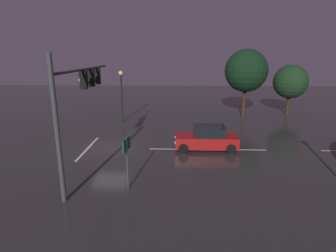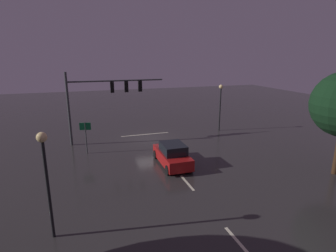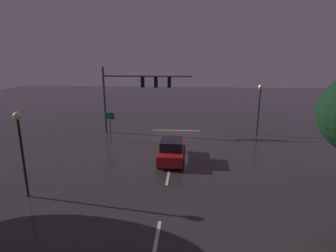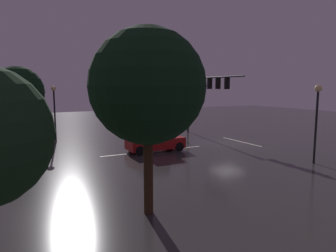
# 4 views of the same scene
# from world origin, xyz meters

# --- Properties ---
(ground_plane) EXTENTS (80.00, 80.00, 0.00)m
(ground_plane) POSITION_xyz_m (0.00, 0.00, 0.00)
(ground_plane) COLOR #2D2B2B
(traffic_signal_assembly) EXTENTS (8.77, 0.47, 6.58)m
(traffic_signal_assembly) POSITION_xyz_m (3.97, -0.35, 4.59)
(traffic_signal_assembly) COLOR #383A3D
(traffic_signal_assembly) RESTS_ON ground_plane
(lane_dash_far) EXTENTS (0.16, 2.20, 0.01)m
(lane_dash_far) POSITION_xyz_m (0.00, 4.00, 0.00)
(lane_dash_far) COLOR beige
(lane_dash_far) RESTS_ON ground_plane
(lane_dash_mid) EXTENTS (0.16, 2.20, 0.01)m
(lane_dash_mid) POSITION_xyz_m (0.00, 10.00, 0.00)
(lane_dash_mid) COLOR beige
(lane_dash_mid) RESTS_ON ground_plane
(lane_dash_near) EXTENTS (0.16, 2.20, 0.01)m
(lane_dash_near) POSITION_xyz_m (0.00, 16.00, 0.00)
(lane_dash_near) COLOR beige
(lane_dash_near) RESTS_ON ground_plane
(stop_bar) EXTENTS (5.00, 0.16, 0.01)m
(stop_bar) POSITION_xyz_m (0.00, -1.53, 0.00)
(stop_bar) COLOR beige
(stop_bar) RESTS_ON ground_plane
(car_approaching) EXTENTS (1.92, 4.38, 1.70)m
(car_approaching) POSITION_xyz_m (-0.05, 6.92, 0.80)
(car_approaching) COLOR maroon
(car_approaching) RESTS_ON ground_plane
(street_lamp_left_kerb) EXTENTS (0.44, 0.44, 4.98)m
(street_lamp_left_kerb) POSITION_xyz_m (-8.02, -0.56, 3.49)
(street_lamp_left_kerb) COLOR black
(street_lamp_left_kerb) RESTS_ON ground_plane
(street_lamp_right_kerb) EXTENTS (0.44, 0.44, 4.93)m
(street_lamp_right_kerb) POSITION_xyz_m (7.73, 13.06, 3.46)
(street_lamp_right_kerb) COLOR black
(street_lamp_right_kerb) RESTS_ON ground_plane
(route_sign) EXTENTS (0.90, 0.22, 2.69)m
(route_sign) POSITION_xyz_m (5.92, 2.39, 1.94)
(route_sign) COLOR #383A3D
(route_sign) RESTS_ON ground_plane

